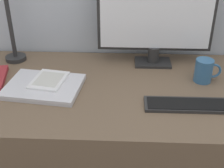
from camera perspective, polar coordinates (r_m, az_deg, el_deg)
The scene contains 7 objects.
desk at distance 1.52m, azimuth 3.60°, elevation -12.13°, with size 1.45×0.68×0.70m.
monitor at distance 1.42m, azimuth 8.09°, elevation 12.65°, with size 0.52×0.11×0.46m.
keyboard at distance 1.22m, azimuth 13.46°, elevation -3.70°, with size 0.32×0.10×0.01m.
laptop at distance 1.32m, azimuth -12.35°, elevation -0.44°, with size 0.33×0.27×0.02m.
ereader at distance 1.33m, azimuth -11.47°, elevation 0.72°, with size 0.16×0.19×0.01m.
desk_lamp at distance 1.52m, azimuth -18.53°, elevation 12.67°, with size 0.10×0.10×0.41m.
coffee_mug at distance 1.38m, azimuth 16.52°, elevation 2.36°, with size 0.11×0.08×0.10m.
Camera 1 is at (-0.04, -0.92, 1.37)m, focal length 50.00 mm.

